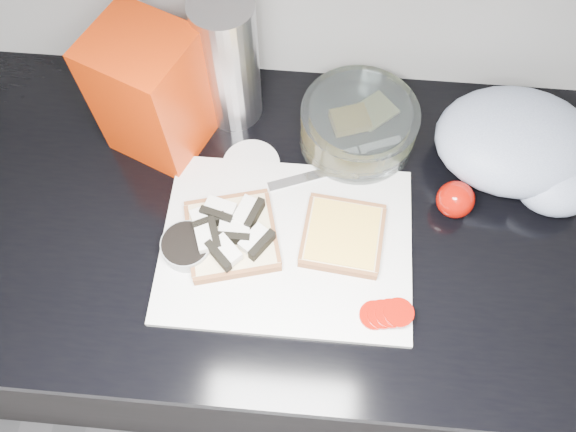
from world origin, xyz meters
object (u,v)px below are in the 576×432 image
object	(u,v)px
glass_bowl	(358,127)
bread_bag	(152,94)
cutting_board	(286,245)
steel_canister	(228,63)

from	to	relation	value
glass_bowl	bread_bag	size ratio (longest dim) A/B	0.86
glass_bowl	cutting_board	bearing A→B (deg)	-115.81
glass_bowl	steel_canister	size ratio (longest dim) A/B	0.82
cutting_board	bread_bag	world-z (taller)	bread_bag
glass_bowl	bread_bag	world-z (taller)	bread_bag
bread_bag	steel_canister	distance (m)	0.13
cutting_board	glass_bowl	bearing A→B (deg)	64.19
cutting_board	bread_bag	distance (m)	0.33
glass_bowl	bread_bag	bearing A→B (deg)	-176.85
bread_bag	steel_canister	size ratio (longest dim) A/B	0.95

